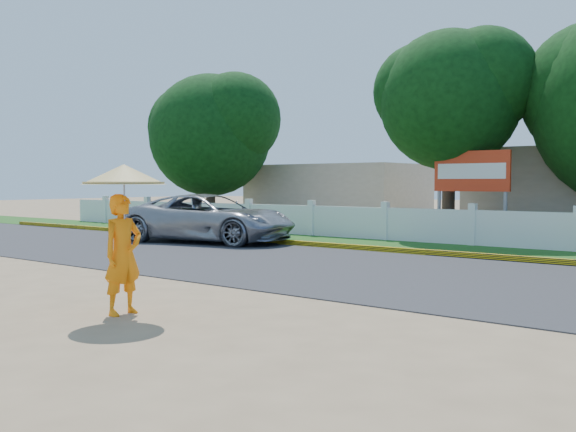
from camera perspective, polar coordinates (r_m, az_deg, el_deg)
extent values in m
plane|color=#9E8460|center=(10.78, -6.55, -7.36)|extent=(120.00, 120.00, 0.00)
cube|color=#38383A|center=(14.32, 6.13, -4.75)|extent=(60.00, 7.00, 0.02)
cube|color=#2D601E|center=(18.97, 14.45, -2.91)|extent=(60.00, 3.50, 0.03)
cube|color=yellow|center=(17.42, 12.25, -3.18)|extent=(40.00, 0.18, 0.16)
cube|color=silver|center=(20.26, 16.08, -1.04)|extent=(40.00, 0.10, 1.10)
cube|color=#B7AD99|center=(31.79, 4.40, 2.03)|extent=(8.00, 5.00, 2.80)
imported|color=#919398|center=(20.83, -6.97, -0.20)|extent=(6.04, 3.71, 1.56)
imported|color=orange|center=(9.70, -14.47, -3.32)|extent=(0.42, 0.64, 1.77)
cylinder|color=gray|center=(9.61, -14.34, 0.69)|extent=(0.03, 0.03, 1.15)
cone|color=tan|center=(9.60, -14.38, 3.61)|extent=(1.21, 1.21, 0.29)
cylinder|color=gray|center=(21.86, 13.28, 0.47)|extent=(0.12, 0.12, 2.00)
cylinder|color=gray|center=(21.05, 18.74, 0.29)|extent=(0.12, 0.12, 2.00)
cube|color=red|center=(21.42, 16.01, 3.86)|extent=(2.50, 0.12, 1.30)
cube|color=silver|center=(21.36, 15.95, 3.86)|extent=(2.25, 0.02, 0.49)
cylinder|color=#473828|center=(22.83, 14.08, 2.36)|extent=(0.44, 0.44, 3.43)
sphere|color=#0F4312|center=(23.00, 14.18, 9.95)|extent=(4.80, 4.80, 4.80)
cylinder|color=#473828|center=(30.23, -6.89, 1.75)|extent=(0.44, 0.44, 2.58)
sphere|color=#0F4312|center=(30.31, -6.93, 7.14)|extent=(5.66, 5.66, 5.66)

